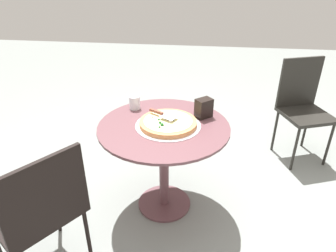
{
  "coord_description": "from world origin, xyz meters",
  "views": [
    {
      "loc": [
        1.77,
        0.26,
        1.66
      ],
      "look_at": [
        0.0,
        0.03,
        0.69
      ],
      "focal_mm": 32.75,
      "sensor_mm": 36.0,
      "label": 1
    }
  ],
  "objects": [
    {
      "name": "napkin_dispenser",
      "position": [
        -0.16,
        0.26,
        0.76
      ],
      "size": [
        0.13,
        0.13,
        0.13
      ],
      "primitive_type": "cube",
      "rotation": [
        0.0,
        0.0,
        5.42
      ],
      "color": "black",
      "rests_on": "patio_table"
    },
    {
      "name": "patio_chair_far",
      "position": [
        -0.87,
        1.14,
        0.53
      ],
      "size": [
        0.51,
        0.51,
        0.92
      ],
      "color": "black",
      "rests_on": "ground"
    },
    {
      "name": "patio_table",
      "position": [
        0.0,
        0.0,
        0.53
      ],
      "size": [
        0.88,
        0.88,
        0.69
      ],
      "color": "brown",
      "rests_on": "ground"
    },
    {
      "name": "pizza_on_tray",
      "position": [
        0.0,
        0.03,
        0.71
      ],
      "size": [
        0.44,
        0.44,
        0.05
      ],
      "color": "silver",
      "rests_on": "patio_table"
    },
    {
      "name": "patio_chair_near",
      "position": [
        0.66,
        -0.57,
        0.51
      ],
      "size": [
        0.61,
        0.61,
        0.86
      ],
      "color": "black",
      "rests_on": "ground"
    },
    {
      "name": "ground_plane",
      "position": [
        0.0,
        0.0,
        0.0
      ],
      "size": [
        10.0,
        10.0,
        0.0
      ],
      "primitive_type": "plane",
      "color": "gray"
    },
    {
      "name": "pizza_server",
      "position": [
        -0.05,
        -0.02,
        0.75
      ],
      "size": [
        0.15,
        0.21,
        0.02
      ],
      "color": "silver",
      "rests_on": "pizza_on_tray"
    },
    {
      "name": "drinking_cup",
      "position": [
        -0.23,
        -0.25,
        0.74
      ],
      "size": [
        0.08,
        0.08,
        0.1
      ],
      "primitive_type": "cylinder",
      "color": "silver",
      "rests_on": "patio_table"
    }
  ]
}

